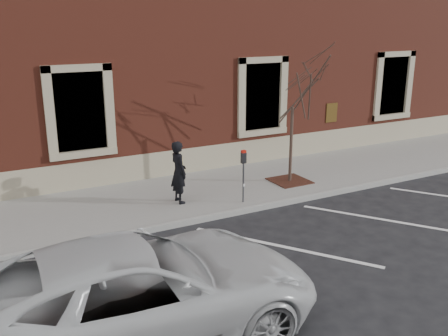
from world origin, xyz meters
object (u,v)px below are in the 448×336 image
man (179,172)px  sapling (293,86)px  parking_meter (243,166)px  white_truck (135,292)px

man → sapling: sapling is taller
parking_meter → sapling: (2.15, 0.88, 1.89)m
sapling → man: bearing=-179.0°
parking_meter → sapling: 3.00m
white_truck → parking_meter: bearing=-44.1°
parking_meter → man: bearing=156.8°
sapling → white_truck: (-6.55, -5.07, -2.22)m
man → parking_meter: man is taller
man → sapling: 4.20m
parking_meter → sapling: sapling is taller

